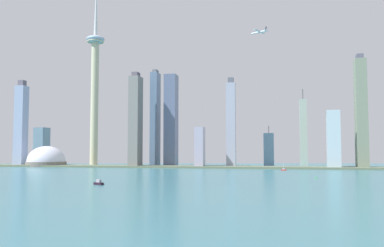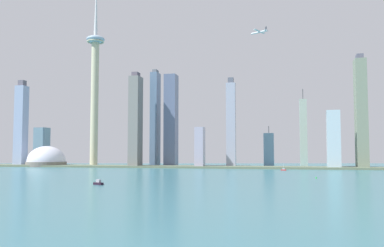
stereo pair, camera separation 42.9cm
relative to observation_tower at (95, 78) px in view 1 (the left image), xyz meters
name	(u,v)px [view 1 (the left image)]	position (x,y,z in m)	size (l,w,h in m)	color
ground_plane	(39,197)	(209.29, -500.38, -168.86)	(6000.00, 6000.00, 0.00)	#356F7B
waterfront_pier	(199,167)	(209.29, -25.79, -167.23)	(898.92, 60.82, 3.25)	#5E6B54
observation_tower	(95,78)	(0.00, 0.00, 0.00)	(34.97, 34.97, 370.69)	beige
stadium_dome	(46,162)	(-86.46, -20.91, -160.52)	(74.31, 74.31, 58.87)	slate
skyscraper_0	(135,121)	(93.47, -27.40, -86.20)	(18.12, 27.27, 170.25)	slate
skyscraper_1	(361,113)	(475.47, -11.52, -78.02)	(17.51, 26.36, 186.87)	gray
skyscraper_2	(231,124)	(261.07, 3.92, -92.03)	(16.10, 12.34, 159.68)	#999FB7
skyscraper_3	(171,120)	(147.61, 15.00, -83.15)	(21.86, 25.40, 171.41)	slate
skyscraper_4	(155,119)	(113.83, 23.97, -78.76)	(13.38, 26.10, 183.94)	slate
skyscraper_5	(21,125)	(-148.06, -13.40, -88.59)	(19.23, 19.88, 167.49)	#8FA1C5
skyscraper_6	(269,150)	(324.25, 65.80, -137.64)	(18.64, 21.50, 75.78)	#668BA9
skyscraper_7	(42,146)	(-132.07, 33.53, -130.41)	(25.03, 22.60, 76.89)	#678A9B
skyscraper_8	(334,140)	(429.62, -33.30, -121.96)	(20.74, 13.64, 93.80)	#ADC6D5
skyscraper_9	(200,147)	(210.82, -26.17, -133.94)	(15.01, 21.75, 69.83)	#A29EB8
skyscraper_10	(303,133)	(386.96, 54.88, -107.20)	(12.69, 22.91, 142.33)	#93A59A
boat_1	(99,183)	(203.97, -407.23, -167.30)	(10.24, 6.99, 4.30)	black
boat_2	(284,170)	(351.65, -99.39, -167.52)	(8.06, 3.44, 10.30)	#AD2A2B
channel_buoy_0	(316,177)	(385.33, -281.61, -167.75)	(1.60, 1.60, 2.21)	green
airplane	(259,32)	(318.36, -95.00, 41.96)	(27.25, 27.76, 7.72)	silver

